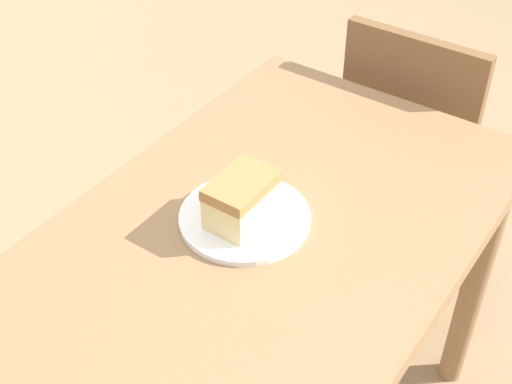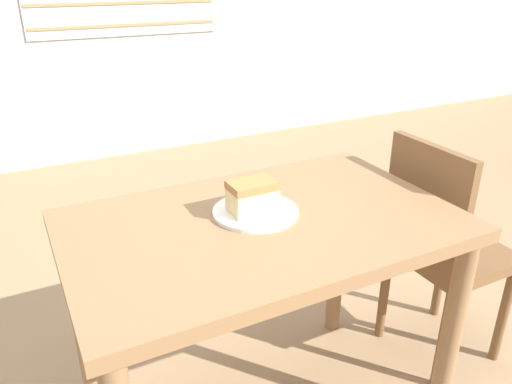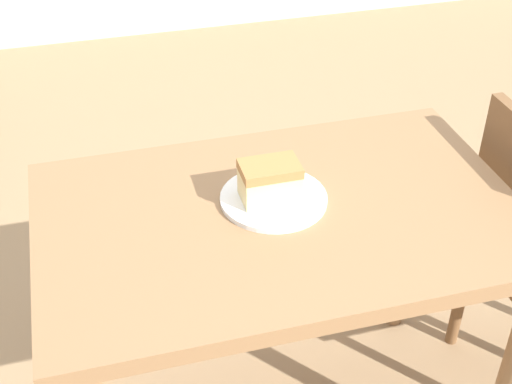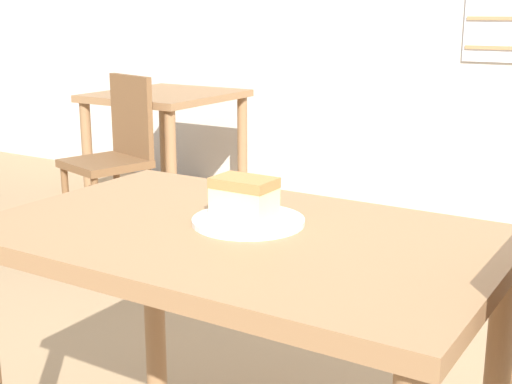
{
  "view_description": "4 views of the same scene",
  "coord_description": "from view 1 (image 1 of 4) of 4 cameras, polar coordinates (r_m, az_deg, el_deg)",
  "views": [
    {
      "loc": [
        -0.79,
        -0.32,
        1.61
      ],
      "look_at": [
        0.02,
        0.24,
        0.8
      ],
      "focal_mm": 50.0,
      "sensor_mm": 36.0,
      "label": 1
    },
    {
      "loc": [
        -0.58,
        -0.86,
        1.38
      ],
      "look_at": [
        -0.01,
        0.24,
        0.82
      ],
      "focal_mm": 35.0,
      "sensor_mm": 36.0,
      "label": 2
    },
    {
      "loc": [
        -0.39,
        -0.98,
        1.7
      ],
      "look_at": [
        -0.05,
        0.24,
        0.79
      ],
      "focal_mm": 50.0,
      "sensor_mm": 36.0,
      "label": 3
    },
    {
      "loc": [
        0.77,
        -0.98,
        1.19
      ],
      "look_at": [
        -0.01,
        0.27,
        0.82
      ],
      "focal_mm": 50.0,
      "sensor_mm": 36.0,
      "label": 4
    }
  ],
  "objects": [
    {
      "name": "chair_near_window",
      "position": [
        1.95,
        12.59,
        2.88
      ],
      "size": [
        0.37,
        0.37,
        0.87
      ],
      "rotation": [
        0.0,
        0.0,
        1.57
      ],
      "color": "brown",
      "rests_on": "ground_plane"
    },
    {
      "name": "plate",
      "position": [
        1.29,
        -0.91,
        -2.06
      ],
      "size": [
        0.24,
        0.24,
        0.01
      ],
      "color": "white",
      "rests_on": "dining_table_near"
    },
    {
      "name": "dining_table_near",
      "position": [
        1.36,
        0.66,
        -6.54
      ],
      "size": [
        1.07,
        0.67,
        0.75
      ],
      "color": "olive",
      "rests_on": "ground_plane"
    },
    {
      "name": "cake_slice",
      "position": [
        1.25,
        -1.15,
        -0.6
      ],
      "size": [
        0.13,
        0.09,
        0.09
      ],
      "color": "#E5CC89",
      "rests_on": "plate"
    }
  ]
}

